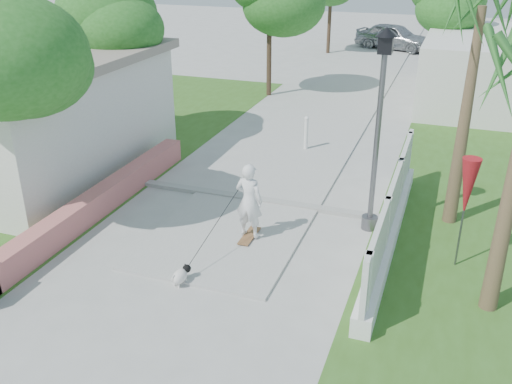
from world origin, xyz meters
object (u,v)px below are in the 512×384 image
at_px(bollard, 306,132).
at_px(patio_umbrella, 468,189).
at_px(street_lamp, 378,126).
at_px(skateboarder, 227,216).
at_px(parked_car, 394,37).
at_px(dog, 181,275).

bearing_deg(bollard, patio_umbrella, -50.09).
relative_size(street_lamp, skateboarder, 1.88).
distance_m(bollard, patio_umbrella, 7.25).
distance_m(skateboarder, parked_car, 24.69).
xyz_separation_m(patio_umbrella, dog, (-4.89, -2.48, -1.48)).
bearing_deg(street_lamp, parked_car, 95.93).
bearing_deg(street_lamp, patio_umbrella, -27.76).
bearing_deg(dog, street_lamp, 66.99).
distance_m(patio_umbrella, dog, 5.68).
height_order(dog, parked_car, parked_car).
xyz_separation_m(street_lamp, bollard, (-2.70, 4.50, -1.84)).
height_order(patio_umbrella, dog, patio_umbrella).
bearing_deg(patio_umbrella, parked_car, 100.18).
distance_m(bollard, dog, 7.99).
height_order(bollard, patio_umbrella, patio_umbrella).
bearing_deg(dog, parked_car, 106.30).
height_order(patio_umbrella, parked_car, patio_umbrella).
xyz_separation_m(patio_umbrella, parked_car, (-4.26, 23.71, -0.94)).
distance_m(bollard, parked_car, 18.21).
height_order(skateboarder, parked_car, skateboarder).
distance_m(street_lamp, dog, 5.10).
bearing_deg(skateboarder, patio_umbrella, -163.13).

